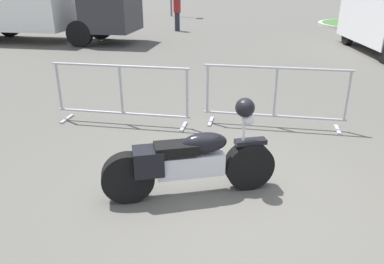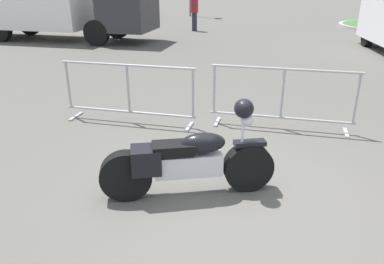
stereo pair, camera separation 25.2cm
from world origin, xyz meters
name	(u,v)px [view 2 (the right image)]	position (x,y,z in m)	size (l,w,h in m)	color
ground_plane	(222,199)	(0.00, 0.00, 0.00)	(120.00, 120.00, 0.00)	#54514C
motorcycle	(188,161)	(-0.41, 0.09, 0.45)	(2.06, 0.69, 1.18)	black
crowd_barrier_near	(128,93)	(-1.74, 2.37, 0.56)	(2.43, 0.74, 1.07)	#9EA0A5
crowd_barrier_far	(282,98)	(0.92, 2.37, 0.56)	(2.43, 0.74, 1.07)	#9EA0A5
parked_car_blue	(20,6)	(-12.83, 18.63, 0.77)	(2.31, 4.66, 1.53)	#284799
parked_car_maroon	(71,6)	(-9.64, 18.69, 0.76)	(2.28, 4.60, 1.50)	maroon
parked_car_red	(123,7)	(-6.44, 18.58, 0.75)	(2.25, 4.55, 1.49)	#B21E19
pedestrian	(195,11)	(-1.82, 14.54, 0.92)	(0.40, 0.40, 1.69)	#262838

